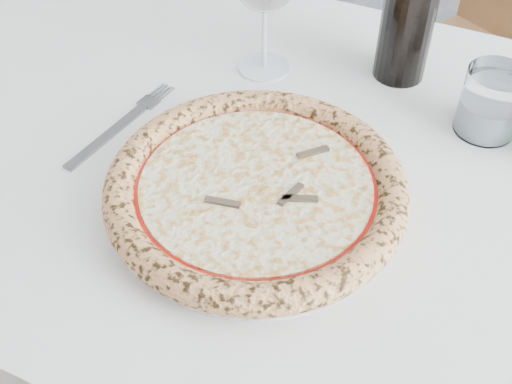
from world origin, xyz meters
TOP-DOWN VIEW (x-y plane):
  - floor at (0.00, 0.00)m, footprint 5.00×6.00m
  - dining_table at (0.05, -0.17)m, footprint 1.41×0.94m
  - chair_far at (0.14, 0.63)m, footprint 0.54×0.54m
  - plate at (0.05, -0.27)m, footprint 0.32×0.32m
  - pizza at (0.05, -0.27)m, footprint 0.34×0.34m
  - fork at (-0.18, -0.25)m, footprint 0.03×0.21m
  - tumbler at (0.23, 0.00)m, footprint 0.08×0.08m

SIDE VIEW (x-z plane):
  - floor at x=0.00m, z-range -0.02..0.00m
  - chair_far at x=0.14m, z-range 0.07..1.00m
  - dining_table at x=0.05m, z-range 0.28..1.04m
  - fork at x=-0.18m, z-range 0.76..0.76m
  - plate at x=0.05m, z-range 0.76..0.77m
  - pizza at x=0.05m, z-range 0.76..0.80m
  - tumbler at x=0.23m, z-range 0.75..0.84m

